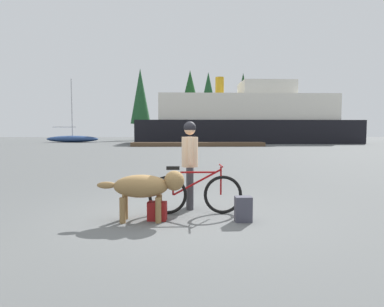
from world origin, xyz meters
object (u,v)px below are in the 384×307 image
(bicycle, at_px, (195,193))
(person_cyclist, at_px, (190,156))
(sailboat_moored, at_px, (73,139))
(dog, at_px, (146,187))
(handbag_pannier, at_px, (157,211))
(ferry_boat, at_px, (246,120))
(backpack, at_px, (243,209))

(bicycle, bearing_deg, person_cyclist, 99.77)
(bicycle, xyz_separation_m, sailboat_moored, (-15.07, 39.83, 0.12))
(dog, distance_m, handbag_pannier, 0.46)
(ferry_boat, bearing_deg, sailboat_moored, 172.62)
(person_cyclist, relative_size, dog, 1.16)
(backpack, relative_size, handbag_pannier, 1.32)
(dog, height_order, backpack, dog)
(sailboat_moored, bearing_deg, person_cyclist, -69.16)
(backpack, bearing_deg, ferry_boat, 78.77)
(sailboat_moored, bearing_deg, ferry_boat, -7.38)
(dog, height_order, sailboat_moored, sailboat_moored)
(backpack, distance_m, handbag_pannier, 1.47)
(sailboat_moored, bearing_deg, backpack, -68.53)
(bicycle, height_order, handbag_pannier, bicycle)
(sailboat_moored, bearing_deg, bicycle, -69.27)
(bicycle, distance_m, sailboat_moored, 42.58)
(ferry_boat, xyz_separation_m, sailboat_moored, (-23.29, 3.02, -2.44))
(bicycle, height_order, backpack, bicycle)
(bicycle, xyz_separation_m, ferry_boat, (8.22, 36.81, 2.56))
(dog, relative_size, handbag_pannier, 4.55)
(ferry_boat, bearing_deg, backpack, -101.23)
(person_cyclist, distance_m, dog, 1.25)
(handbag_pannier, height_order, ferry_boat, ferry_boat)
(person_cyclist, bearing_deg, bicycle, -80.23)
(handbag_pannier, bearing_deg, dog, -173.37)
(person_cyclist, height_order, dog, person_cyclist)
(bicycle, bearing_deg, backpack, -33.82)
(person_cyclist, relative_size, ferry_boat, 0.06)
(person_cyclist, distance_m, sailboat_moored, 42.14)
(person_cyclist, relative_size, backpack, 4.03)
(bicycle, bearing_deg, dog, -152.42)
(backpack, bearing_deg, bicycle, 146.18)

